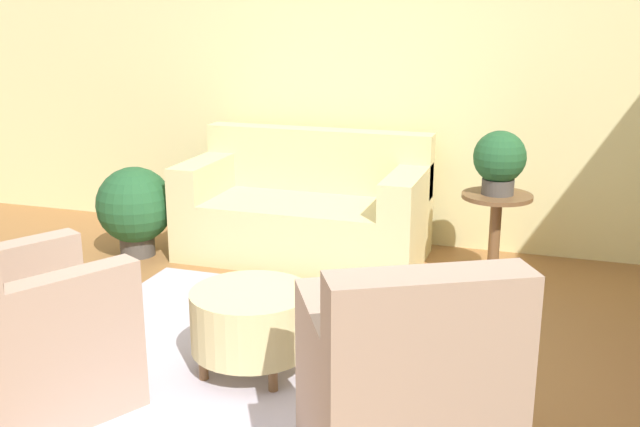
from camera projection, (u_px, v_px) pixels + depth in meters
ground_plane at (262, 370)px, 4.06m from camera, size 16.00×16.00×0.00m
wall_back at (379, 71)px, 6.01m from camera, size 8.96×0.12×2.80m
rug at (262, 369)px, 4.06m from camera, size 2.61×2.55×0.01m
couch at (306, 212)px, 5.85m from camera, size 1.86×0.92×0.96m
armchair_left at (16, 339)px, 3.53m from camera, size 1.04×1.08×1.02m
armchair_right at (404, 402)px, 2.97m from camera, size 1.04×1.08×1.02m
ottoman_table at (252, 320)px, 3.99m from camera, size 0.65×0.65×0.45m
side_table at (495, 223)px, 5.27m from camera, size 0.49×0.49×0.64m
potted_plant_on_side_table at (500, 160)px, 5.14m from camera, size 0.36×0.36×0.44m
potted_plant_floor at (135, 207)px, 5.82m from camera, size 0.60×0.60×0.71m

